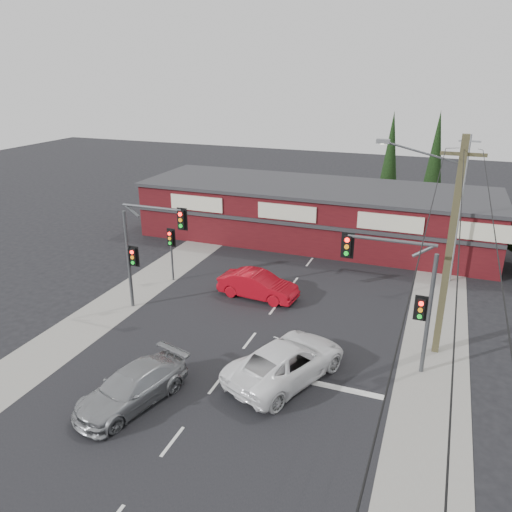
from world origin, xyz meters
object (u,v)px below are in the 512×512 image
(silver_suv, at_px, (132,387))
(shop_building, at_px, (315,212))
(utility_pole, at_px, (447,242))
(white_suv, at_px, (287,361))
(red_sedan, at_px, (258,285))

(silver_suv, distance_m, shop_building, 22.43)
(utility_pole, bearing_deg, shop_building, 123.76)
(white_suv, xyz_separation_m, red_sedan, (-3.95, 7.08, -0.05))
(red_sedan, bearing_deg, shop_building, 3.74)
(red_sedan, relative_size, shop_building, 0.17)
(silver_suv, xyz_separation_m, shop_building, (1.57, 22.33, 1.42))
(shop_building, relative_size, utility_pole, 2.73)
(silver_suv, xyz_separation_m, utility_pole, (10.93, 8.33, 4.68))
(utility_pole, bearing_deg, silver_suv, -142.68)
(shop_building, distance_m, utility_pole, 17.15)
(red_sedan, bearing_deg, silver_suv, 179.24)
(silver_suv, distance_m, utility_pole, 14.52)
(silver_suv, relative_size, utility_pole, 0.50)
(silver_suv, height_order, utility_pole, utility_pole)
(silver_suv, bearing_deg, shop_building, 101.67)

